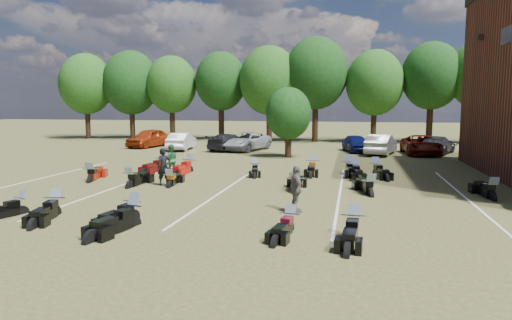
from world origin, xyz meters
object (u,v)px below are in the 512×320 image
(motorcycle_0, at_px, (56,216))
(motorcycle_7, at_px, (91,182))
(person_black, at_px, (164,167))
(car_0, at_px, (149,138))
(motorcycle_14, at_px, (162,170))
(motorcycle_3, at_px, (133,219))
(person_grey, at_px, (296,189))
(person_green, at_px, (171,160))
(car_4, at_px, (356,143))

(motorcycle_0, distance_m, motorcycle_7, 6.77)
(person_black, height_order, motorcycle_0, person_black)
(car_0, xyz_separation_m, motorcycle_14, (6.83, -12.85, -0.80))
(person_black, xyz_separation_m, motorcycle_3, (1.53, -6.10, -0.87))
(car_0, bearing_deg, motorcycle_0, -59.16)
(person_black, height_order, person_grey, person_black)
(car_0, relative_size, motorcycle_7, 1.91)
(person_green, relative_size, person_grey, 0.99)
(car_0, xyz_separation_m, person_grey, (15.54, -21.29, 0.03))
(car_0, height_order, person_grey, person_grey)
(motorcycle_3, xyz_separation_m, motorcycle_14, (-3.56, 10.50, 0.00))
(person_grey, height_order, motorcycle_7, person_grey)
(person_black, distance_m, motorcycle_0, 6.41)
(person_green, height_order, motorcycle_14, person_green)
(person_black, bearing_deg, motorcycle_0, -141.95)
(car_4, bearing_deg, person_grey, -110.40)
(person_black, height_order, motorcycle_7, person_black)
(motorcycle_7, bearing_deg, person_black, 164.13)
(motorcycle_14, bearing_deg, motorcycle_3, -62.20)
(car_4, distance_m, motorcycle_3, 24.21)
(car_4, relative_size, motorcycle_3, 1.81)
(person_black, distance_m, motorcycle_7, 3.95)
(person_black, xyz_separation_m, person_green, (-0.89, 2.94, -0.05))
(car_0, distance_m, person_green, 16.38)
(car_4, xyz_separation_m, motorcycle_0, (-10.05, -23.20, -0.68))
(motorcycle_7, bearing_deg, motorcycle_0, 97.20)
(motorcycle_14, bearing_deg, car_0, 127.09)
(motorcycle_0, bearing_deg, person_green, 74.55)
(motorcycle_0, distance_m, motorcycle_3, 2.79)
(person_black, relative_size, person_grey, 1.05)
(motorcycle_7, distance_m, motorcycle_14, 4.73)
(car_0, height_order, person_black, person_black)
(person_green, bearing_deg, car_4, -153.08)
(person_black, bearing_deg, person_green, 66.36)
(car_0, xyz_separation_m, person_black, (8.86, -17.25, 0.07))
(person_black, distance_m, motorcycle_14, 4.92)
(motorcycle_3, bearing_deg, person_grey, 31.29)
(person_green, height_order, motorcycle_7, person_green)
(motorcycle_0, bearing_deg, motorcycle_3, -10.73)
(motorcycle_0, distance_m, motorcycle_14, 10.65)
(person_green, bearing_deg, motorcycle_7, 16.03)
(car_0, bearing_deg, person_black, -49.93)
(person_green, xyz_separation_m, motorcycle_0, (-0.36, -9.16, -0.82))
(motorcycle_3, bearing_deg, car_0, 123.39)
(car_0, height_order, motorcycle_7, car_0)
(car_0, height_order, person_green, person_green)
(person_green, distance_m, motorcycle_3, 9.40)
(person_black, bearing_deg, motorcycle_14, 74.20)
(person_grey, bearing_deg, motorcycle_3, 84.87)
(person_grey, height_order, motorcycle_0, person_grey)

